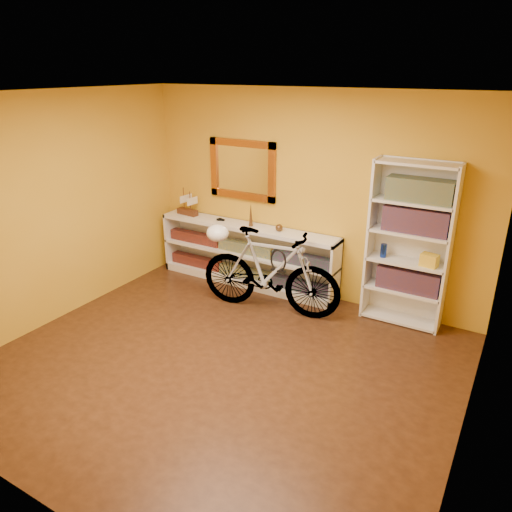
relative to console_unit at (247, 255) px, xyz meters
The scene contains 24 objects.
floor 2.03m from the console_unit, 66.27° to the right, with size 4.50×4.00×0.01m, color #321A0D.
ceiling 2.95m from the console_unit, 66.27° to the right, with size 4.50×4.00×0.01m, color silver.
back_wall 1.20m from the console_unit, 13.39° to the left, with size 4.50×0.01×2.60m, color gold.
left_wall 2.49m from the console_unit, 128.76° to the right, with size 0.01×4.00×2.60m, color gold.
right_wall 3.66m from the console_unit, 30.73° to the right, with size 0.01×4.00×2.60m, color gold.
gilt_mirror 1.15m from the console_unit, 135.38° to the left, with size 0.98×0.06×0.78m, color #96521B.
wall_socket 1.72m from the console_unit, ahead, with size 0.09×0.01×0.09m, color silver.
console_unit is the anchor object (origin of this frame).
cd_row_lower 0.26m from the console_unit, 90.00° to the right, with size 2.50×0.13×0.14m, color black.
cd_row_upper 0.11m from the console_unit, 90.00° to the right, with size 2.50×0.13×0.14m, color navy.
model_ship 1.16m from the console_unit, behind, with size 0.32×0.12×0.39m, color #3D1F11, non-canonical shape.
toy_car 0.59m from the console_unit, behind, with size 0.00×0.00×0.00m, color black.
bronze_ornament 0.58m from the console_unit, ahead, with size 0.05×0.05×0.31m, color #53361C.
decorative_orb 0.68m from the console_unit, ahead, with size 0.09×0.09×0.09m, color #53361C.
bookcase 2.17m from the console_unit, ahead, with size 0.90×0.30×1.90m, color silver, non-canonical shape.
book_row_a 2.16m from the console_unit, ahead, with size 0.70×0.22×0.26m, color maroon.
book_row_b 2.31m from the console_unit, ahead, with size 0.70×0.22×0.28m, color maroon.
book_row_c 2.45m from the console_unit, ahead, with size 0.70×0.22×0.25m, color #1B5260.
travel_mug 1.89m from the console_unit, ahead, with size 0.07×0.07×0.16m, color navy.
red_tin 2.22m from the console_unit, ahead, with size 0.13×0.13×0.17m, color maroon.
yellow_bag 2.40m from the console_unit, ahead, with size 0.18×0.12×0.14m, color yellow.
bicycle 0.85m from the console_unit, 39.49° to the right, with size 1.79×0.46×1.05m, color silver.
helmet 0.81m from the console_unit, 92.16° to the right, with size 0.28×0.27×0.21m, color white.
u_lock 0.95m from the console_unit, 34.61° to the right, with size 0.21×0.21×0.02m, color black.
Camera 1 is at (2.39, -3.38, 2.82)m, focal length 33.73 mm.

